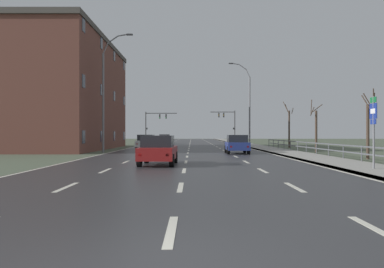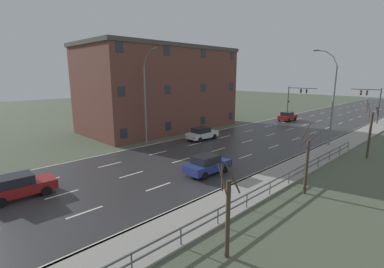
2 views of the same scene
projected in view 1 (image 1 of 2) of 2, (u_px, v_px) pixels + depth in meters
The scene contains 17 objects.
ground_plane at pixel (189, 147), 52.64m from camera, with size 160.00×160.00×0.12m.
road_asphalt_strip at pixel (189, 144), 64.63m from camera, with size 14.00×120.00×0.03m.
sidewalk_right at pixel (240, 144), 64.65m from camera, with size 3.00×120.00×0.12m.
guardrail at pixel (322, 147), 28.61m from camera, with size 0.07×39.85×1.00m.
street_lamp_midground at pixel (248, 106), 49.36m from camera, with size 2.74×0.24×10.61m.
street_lamp_left_bank at pixel (105, 94), 35.13m from camera, with size 2.74×0.24×10.65m.
highway_sign at pixel (373, 123), 17.39m from camera, with size 0.09×0.68×3.31m.
traffic_signal_right at pixel (228, 121), 69.32m from camera, with size 4.40×0.36×5.77m.
traffic_signal_left at pixel (153, 121), 69.99m from camera, with size 5.66×0.36×5.59m.
car_mid_centre at pixel (236, 144), 32.77m from camera, with size 1.87×4.12×1.57m.
car_near_right at pixel (146, 142), 41.19m from camera, with size 1.90×4.13×1.57m.
car_distant at pixel (164, 139), 62.35m from camera, with size 1.94×4.15×1.57m.
car_far_right at pixel (158, 150), 20.74m from camera, with size 1.92×4.14×1.57m.
brick_building at pixel (57, 94), 42.62m from camera, with size 11.33×22.36×11.85m.
bare_tree_near at pixel (368, 127), 25.56m from camera, with size 0.94×0.81×4.58m.
bare_tree_mid at pixel (315, 129), 34.64m from camera, with size 1.21×0.94×4.74m.
bare_tree_far at pixel (288, 127), 46.98m from camera, with size 1.13×1.09×5.57m.
Camera 1 is at (0.35, -4.64, 1.66)m, focal length 36.79 mm.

